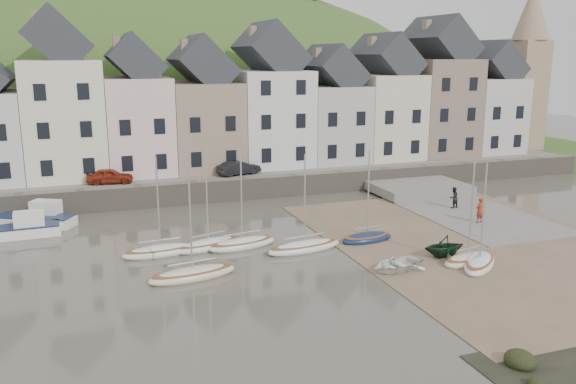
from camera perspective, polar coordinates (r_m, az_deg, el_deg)
name	(u,v)px	position (r m, az deg, el deg)	size (l,w,h in m)	color
ground	(322,264)	(34.99, 3.31, -6.89)	(160.00, 160.00, 0.00)	#4A443A
quay_land	(208,161)	(64.57, -7.75, 2.97)	(90.00, 30.00, 1.50)	#365722
quay_street	(234,173)	(53.40, -5.21, 1.80)	(70.00, 7.00, 0.10)	slate
seawall	(245,188)	(50.22, -4.20, 0.34)	(70.00, 1.20, 1.80)	slate
beach	(479,244)	(40.35, 17.92, -4.75)	(18.00, 26.00, 0.06)	brown
slipway	(458,208)	(48.81, 16.02, -1.53)	(8.00, 18.00, 0.12)	slate
hillside	(142,252)	(95.43, -13.87, -5.61)	(134.40, 84.00, 84.00)	#365722
townhouse_terrace	(242,105)	(56.40, -4.48, 8.34)	(61.05, 8.00, 13.93)	silver
church_spire	(528,63)	(72.07, 22.07, 11.44)	(4.00, 4.00, 18.00)	#997F60
sailboat_0	(160,251)	(37.15, -12.17, -5.55)	(4.79, 1.95, 6.32)	white
sailboat_1	(208,245)	(37.81, -7.67, -5.03)	(4.74, 2.74, 6.32)	white
sailboat_2	(193,274)	(33.06, -9.17, -7.78)	(5.15, 2.25, 6.32)	beige
sailboat_3	(242,243)	(37.79, -4.42, -4.96)	(4.79, 2.31, 6.32)	white
sailboat_4	(304,247)	(37.11, 1.59, -5.27)	(5.22, 2.23, 6.32)	white
sailboat_5	(367,238)	(39.18, 7.60, -4.37)	(3.84, 1.94, 6.32)	#152343
sailboat_6	(480,263)	(36.06, 17.95, -6.48)	(4.14, 3.94, 6.32)	white
sailboat_7	(468,259)	(36.36, 16.92, -6.23)	(3.72, 2.18, 6.32)	beige
motorboat_0	(20,228)	(43.62, -24.39, -3.22)	(5.54, 1.98, 1.70)	white
motorboat_2	(38,217)	(46.03, -22.92, -2.27)	(5.72, 4.15, 1.70)	white
rowboat_white	(396,264)	(34.25, 10.39, -6.83)	(2.35, 3.29, 0.68)	white
rowboat_green	(444,246)	(36.89, 14.78, -5.04)	(2.24, 2.60, 1.37)	black
person_red	(480,210)	(44.72, 17.96, -1.68)	(0.67, 0.44, 1.85)	maroon
person_dark	(454,198)	(48.48, 15.64, -0.52)	(0.81, 0.63, 1.67)	black
car_left	(110,176)	(50.76, -16.77, 1.48)	(1.49, 3.70, 1.26)	maroon
car_right	(239,168)	(52.36, -4.76, 2.35)	(1.34, 3.85, 1.27)	black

